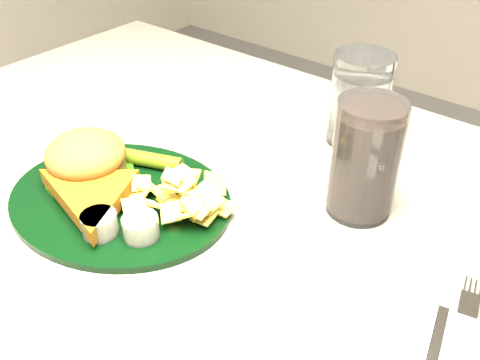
% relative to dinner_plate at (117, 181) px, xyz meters
% --- Properties ---
extents(dinner_plate, '(0.33, 0.30, 0.07)m').
position_rel_dinner_plate_xyz_m(dinner_plate, '(0.00, 0.00, 0.00)').
color(dinner_plate, black).
rests_on(dinner_plate, table).
extents(water_glass, '(0.09, 0.09, 0.14)m').
position_rel_dinner_plate_xyz_m(water_glass, '(0.15, 0.32, 0.03)').
color(water_glass, white).
rests_on(water_glass, table).
extents(cola_glass, '(0.09, 0.09, 0.15)m').
position_rel_dinner_plate_xyz_m(cola_glass, '(0.24, 0.18, 0.04)').
color(cola_glass, black).
rests_on(cola_glass, table).
extents(fork_napkin, '(0.14, 0.17, 0.01)m').
position_rel_dinner_plate_xyz_m(fork_napkin, '(0.40, 0.04, -0.03)').
color(fork_napkin, white).
rests_on(fork_napkin, table).
extents(ramekin, '(0.06, 0.06, 0.03)m').
position_rel_dinner_plate_xyz_m(ramekin, '(-0.16, 0.19, -0.02)').
color(ramekin, silver).
rests_on(ramekin, table).
extents(wrapped_straw, '(0.20, 0.08, 0.01)m').
position_rel_dinner_plate_xyz_m(wrapped_straw, '(0.03, 0.24, -0.03)').
color(wrapped_straw, white).
rests_on(wrapped_straw, table).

